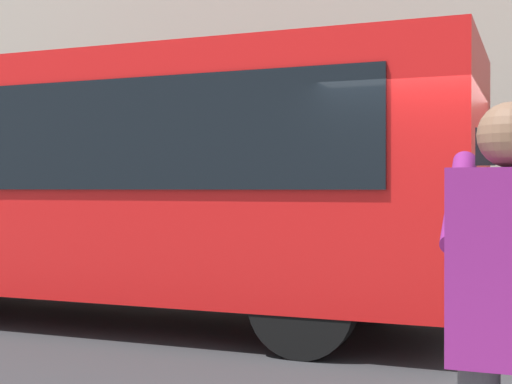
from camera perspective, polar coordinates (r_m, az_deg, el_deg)
ground_plane at (r=7.18m, az=16.79°, el=-12.29°), size 60.00×60.00×0.00m
red_bus at (r=8.95m, az=-12.79°, el=1.06°), size 9.05×2.54×3.08m
pedestrian_photographer at (r=2.57m, az=19.59°, el=-9.14°), size 0.53×0.52×1.70m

